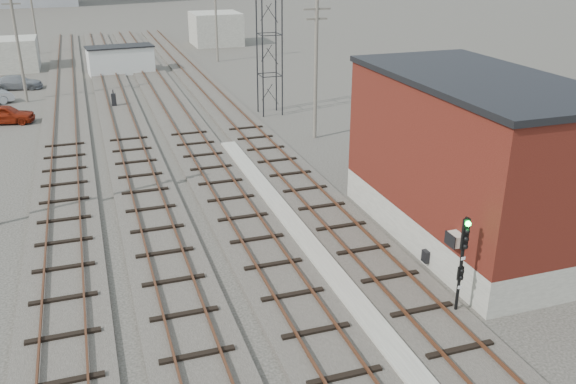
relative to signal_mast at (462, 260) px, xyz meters
name	(u,v)px	position (x,y,z in m)	size (l,w,h in m)	color
ground	(156,62)	(-3.70, 53.33, -2.19)	(320.00, 320.00, 0.00)	#282621
track_right	(221,103)	(-1.20, 32.33, -2.08)	(3.20, 90.00, 0.39)	#332D28
track_mid_right	(171,107)	(-5.20, 32.33, -2.08)	(3.20, 90.00, 0.39)	#332D28
track_mid_left	(120,111)	(-9.20, 32.33, -2.08)	(3.20, 90.00, 0.39)	#332D28
track_left	(65,116)	(-13.20, 32.33, -2.08)	(3.20, 90.00, 0.39)	#332D28
platform_curb	(301,236)	(-3.20, 7.33, -2.06)	(0.90, 28.00, 0.26)	gray
brick_building	(471,160)	(3.80, 5.33, 1.44)	(6.54, 12.20, 7.22)	gray
lattice_tower	(269,13)	(1.80, 28.33, 5.31)	(1.60, 1.60, 15.00)	black
utility_pole_left_b	(18,43)	(-16.20, 38.33, 2.61)	(1.80, 0.24, 9.00)	#595147
utility_pole_left_c	(33,12)	(-16.20, 63.33, 2.61)	(1.80, 0.24, 9.00)	#595147
utility_pole_right_a	(316,67)	(2.80, 21.33, 2.61)	(1.80, 0.24, 9.00)	#595147
utility_pole_right_b	(216,17)	(2.80, 51.33, 2.61)	(1.80, 0.24, 9.00)	#595147
shed_right	(216,29)	(5.30, 63.33, -0.19)	(6.00, 6.00, 4.00)	gray
signal_mast	(462,260)	(0.00, 0.00, 0.00)	(0.40, 0.40, 3.79)	gray
switch_stand	(114,100)	(-9.47, 33.91, -1.53)	(0.38, 0.38, 1.39)	black
site_trailer	(121,60)	(-7.81, 47.94, -0.81)	(6.73, 3.39, 2.74)	silver
car_red	(5,114)	(-17.27, 31.83, -1.50)	(1.62, 4.03, 1.37)	maroon
car_grey	(17,82)	(-17.21, 43.66, -1.57)	(1.72, 4.23, 1.23)	slate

